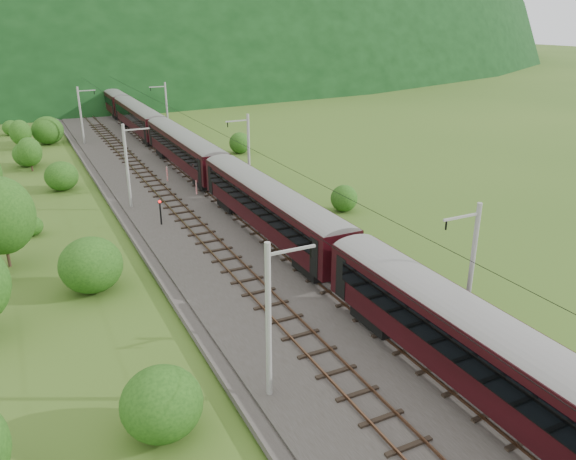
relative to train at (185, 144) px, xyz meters
name	(u,v)px	position (x,y,z in m)	size (l,w,h in m)	color
ground	(374,366)	(-2.40, -42.03, -3.65)	(600.00, 600.00, 0.00)	#37581B
railbed	(291,288)	(-2.40, -32.03, -3.50)	(14.00, 220.00, 0.30)	#38332D
track_left	(259,292)	(-4.80, -32.03, -3.28)	(2.40, 220.00, 0.27)	brown
track_right	(321,278)	(0.00, -32.03, -3.28)	(2.40, 220.00, 0.27)	brown
catenary_left	(128,164)	(-8.52, -10.03, 0.85)	(2.54, 192.28, 8.00)	gray
catenary_right	(248,151)	(3.72, -10.03, 0.85)	(2.54, 192.28, 8.00)	gray
overhead_wires	(291,190)	(-2.40, -32.03, 3.45)	(4.83, 198.00, 0.03)	black
mountain_main	(36,58)	(-2.40, 217.97, -3.65)	(504.00, 360.00, 244.00)	black
train	(185,144)	(0.00, 0.00, 0.00)	(3.09, 173.12, 5.39)	black
hazard_post_near	(167,174)	(-3.05, -2.70, -2.53)	(0.17, 0.17, 1.63)	red
hazard_post_far	(196,187)	(-1.67, -8.93, -2.61)	(0.16, 0.16, 1.47)	red
signal	(160,210)	(-7.24, -16.18, -2.04)	(0.25, 0.25, 2.23)	black
vegetation_left	(50,277)	(-17.15, -28.81, -0.94)	(12.69, 141.17, 6.94)	#1D4412
vegetation_right	(415,237)	(9.49, -30.36, -2.47)	(4.69, 94.35, 2.57)	#1D4412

